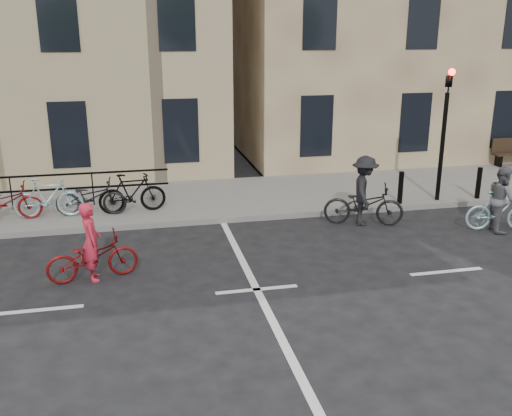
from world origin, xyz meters
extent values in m
plane|color=black|center=(0.00, 0.00, 0.00)|extent=(120.00, 120.00, 0.00)
cube|color=slate|center=(-4.00, 6.00, 0.07)|extent=(46.00, 4.00, 0.15)
cylinder|color=black|center=(6.20, 4.35, 1.65)|extent=(0.12, 0.12, 3.00)
imported|color=black|center=(6.20, 4.35, 3.60)|extent=(0.15, 0.18, 0.90)
sphere|color=#FF0C05|center=(6.20, 4.23, 3.70)|extent=(0.18, 0.18, 0.18)
cylinder|color=black|center=(5.00, 4.25, 0.60)|extent=(0.14, 0.14, 0.90)
cylinder|color=black|center=(7.40, 4.25, 0.60)|extent=(0.14, 0.14, 0.90)
cube|color=black|center=(10.40, 7.65, 0.35)|extent=(0.06, 0.38, 0.40)
cube|color=black|center=(11.00, 7.83, 0.87)|extent=(1.60, 0.06, 0.50)
cube|color=black|center=(-4.88, 5.90, 0.62)|extent=(7.25, 0.04, 0.95)
imported|color=maroon|center=(-5.40, 5.00, 0.62)|extent=(1.80, 0.63, 0.95)
imported|color=#96BCC5|center=(-4.35, 5.00, 0.68)|extent=(1.75, 0.49, 1.05)
imported|color=black|center=(-3.30, 5.00, 0.62)|extent=(1.80, 0.63, 0.95)
imported|color=black|center=(-2.25, 5.00, 0.68)|extent=(1.75, 0.49, 1.05)
imported|color=maroon|center=(-3.07, 1.18, 0.47)|extent=(1.87, 0.94, 0.94)
imported|color=red|center=(-3.07, 1.18, 0.79)|extent=(0.48, 0.64, 1.59)
imported|color=#96BCC5|center=(6.58, 2.04, 0.50)|extent=(1.74, 0.83, 1.01)
imported|color=#58575C|center=(6.58, 2.04, 0.81)|extent=(0.77, 0.90, 1.62)
imported|color=black|center=(3.47, 3.19, 0.52)|extent=(2.12, 1.29, 1.05)
imported|color=black|center=(3.47, 3.19, 0.89)|extent=(0.99, 1.30, 1.78)
camera|label=1|loc=(-2.13, -9.72, 4.76)|focal=40.00mm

